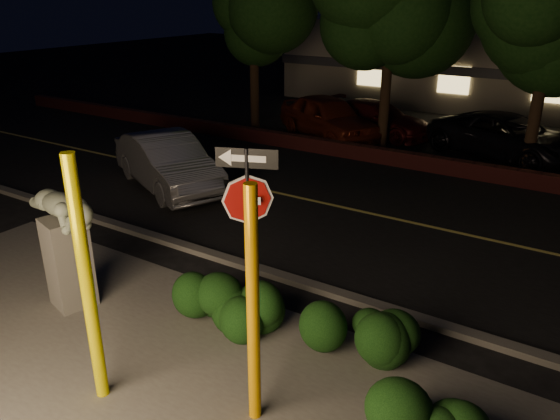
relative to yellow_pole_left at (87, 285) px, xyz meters
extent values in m
plane|color=black|center=(0.62, 11.25, -1.77)|extent=(90.00, 90.00, 0.00)
cube|color=#4C4944|center=(0.62, 0.25, -1.76)|extent=(14.00, 6.00, 0.02)
cube|color=black|center=(0.62, 8.25, -1.76)|extent=(80.00, 8.00, 0.01)
cube|color=gold|center=(0.62, 8.25, -1.75)|extent=(80.00, 0.12, 0.00)
cube|color=#4C4944|center=(0.62, 4.15, -1.71)|extent=(80.00, 0.25, 0.12)
cube|color=#461616|center=(0.62, 12.55, -1.52)|extent=(40.00, 0.35, 0.50)
cube|color=black|center=(0.62, 18.25, -1.76)|extent=(40.00, 12.00, 0.01)
cube|color=gray|center=(0.62, 26.25, 0.23)|extent=(22.00, 10.00, 4.00)
cube|color=#333338|center=(0.62, 21.15, 0.23)|extent=(22.00, 0.20, 0.40)
cube|color=#FFD87F|center=(-5.38, 21.20, -0.17)|extent=(1.40, 0.08, 1.20)
cube|color=#FFD87F|center=(-1.38, 21.20, -0.17)|extent=(1.40, 0.08, 1.20)
cube|color=#FFD87F|center=(2.62, 21.20, -0.17)|extent=(1.40, 0.08, 1.20)
cylinder|color=black|center=(-7.38, 14.25, 0.11)|extent=(0.36, 0.36, 3.75)
cylinder|color=black|center=(-1.88, 14.45, 0.36)|extent=(0.36, 0.36, 4.25)
cylinder|color=black|center=(3.12, 14.05, 0.23)|extent=(0.36, 0.36, 4.00)
cylinder|color=#DCCE00|center=(0.00, 0.00, 0.00)|extent=(0.18, 0.18, 3.54)
cylinder|color=#E79903|center=(2.05, 0.81, -0.12)|extent=(0.17, 0.17, 3.30)
cylinder|color=black|center=(0.52, 2.83, -0.27)|extent=(0.06, 0.06, 3.00)
cube|color=white|center=(0.52, 2.83, 0.38)|extent=(0.43, 0.20, 0.13)
cube|color=black|center=(0.52, 2.83, 1.07)|extent=(0.95, 0.41, 0.32)
cube|color=white|center=(0.52, 2.83, 1.07)|extent=(0.60, 0.27, 0.13)
cube|color=#4C4944|center=(-2.34, 1.36, -0.93)|extent=(0.80, 0.80, 1.68)
sphere|color=gray|center=(-1.46, 1.11, 0.28)|extent=(0.39, 0.39, 0.39)
ellipsoid|color=black|center=(0.40, 2.34, -1.27)|extent=(2.08, 1.38, 0.99)
ellipsoid|color=black|center=(2.64, 2.76, -1.25)|extent=(1.77, 1.27, 1.04)
ellipsoid|color=black|center=(4.09, 1.55, -1.25)|extent=(1.68, 1.28, 1.03)
imported|color=silver|center=(-5.31, 6.98, -1.00)|extent=(4.92, 3.41, 1.54)
imported|color=maroon|center=(-4.18, 14.55, -0.95)|extent=(5.13, 3.96, 1.63)
imported|color=#410D10|center=(-2.79, 15.91, -1.10)|extent=(4.81, 2.53, 1.33)
imported|color=black|center=(2.21, 15.37, -1.03)|extent=(5.83, 4.16, 1.47)
camera|label=1|loc=(5.44, -3.85, 3.53)|focal=35.00mm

